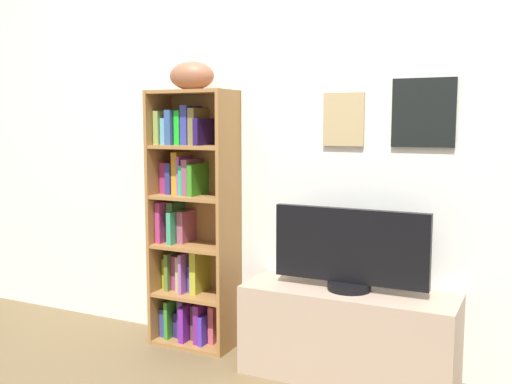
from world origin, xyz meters
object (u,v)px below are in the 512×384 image
(television, at_px, (350,250))
(tv_stand, at_px, (348,334))
(bookshelf, at_px, (191,225))
(football, at_px, (192,76))

(television, bearing_deg, tv_stand, -90.00)
(bookshelf, xyz_separation_m, tv_stand, (1.00, -0.10, -0.48))
(bookshelf, relative_size, football, 5.72)
(football, bearing_deg, bookshelf, 143.12)
(football, distance_m, tv_stand, 1.65)
(bookshelf, bearing_deg, tv_stand, -5.43)
(bookshelf, bearing_deg, television, -5.37)
(bookshelf, distance_m, television, 1.01)
(bookshelf, height_order, tv_stand, bookshelf)
(football, height_order, television, football)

